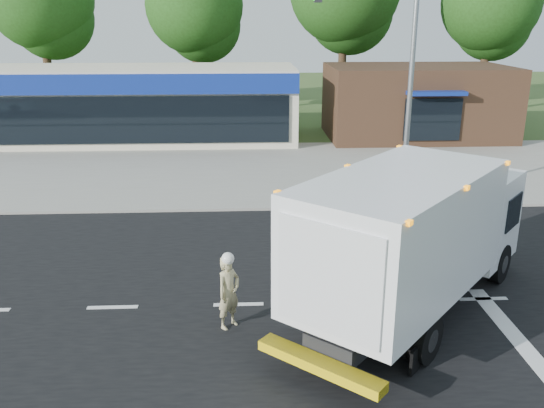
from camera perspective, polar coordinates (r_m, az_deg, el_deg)
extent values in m
plane|color=#385123|center=(14.35, 8.90, -9.59)|extent=(120.00, 120.00, 0.00)
cube|color=black|center=(14.35, 8.90, -9.57)|extent=(60.00, 14.00, 0.02)
cube|color=gray|center=(21.82, 4.72, 0.55)|extent=(60.00, 2.40, 0.12)
cube|color=gray|center=(27.38, 3.18, 4.11)|extent=(60.00, 9.00, 0.02)
cube|color=silver|center=(14.43, -15.52, -9.83)|extent=(1.20, 0.15, 0.01)
cube|color=silver|center=(14.07, -3.34, -9.90)|extent=(1.20, 0.15, 0.01)
cube|color=silver|center=(14.34, 8.90, -9.53)|extent=(1.20, 0.15, 0.01)
cube|color=silver|center=(15.21, 20.18, -8.80)|extent=(1.20, 0.15, 0.01)
cube|color=silver|center=(12.88, 25.33, -14.66)|extent=(0.40, 7.00, 0.01)
cube|color=black|center=(13.01, 12.01, -9.10)|extent=(4.36, 4.78, 0.38)
cube|color=white|center=(15.96, 18.45, -0.90)|extent=(3.17, 3.15, 2.27)
cube|color=black|center=(16.83, 19.75, 0.70)|extent=(1.65, 1.47, 0.97)
cube|color=white|center=(12.40, 12.46, -2.87)|extent=(5.50, 5.77, 2.54)
cube|color=silver|center=(10.21, 5.58, -7.51)|extent=(1.67, 1.47, 2.05)
cube|color=yellow|center=(10.87, 4.74, -15.59)|extent=(2.20, 1.99, 0.19)
cube|color=orange|center=(12.02, 12.86, 2.67)|extent=(5.39, 5.64, 0.09)
cylinder|color=black|center=(16.74, 14.84, -3.90)|extent=(0.93, 0.99, 1.04)
cylinder|color=black|center=(16.12, 21.52, -5.46)|extent=(0.93, 0.99, 1.04)
cylinder|color=black|center=(12.98, 6.09, -10.03)|extent=(0.93, 0.99, 1.04)
cylinder|color=black|center=(12.13, 14.94, -12.74)|extent=(0.93, 0.99, 1.04)
imported|color=tan|center=(12.81, -4.31, -8.74)|extent=(0.71, 0.72, 1.68)
sphere|color=white|center=(12.47, -4.40, -5.42)|extent=(0.28, 0.28, 0.28)
cube|color=beige|center=(33.34, -13.66, 9.63)|extent=(18.00, 6.00, 4.00)
cube|color=navy|center=(30.20, -14.91, 11.39)|extent=(18.00, 0.30, 1.00)
cube|color=black|center=(30.44, -14.64, 8.03)|extent=(17.00, 0.12, 2.40)
cube|color=#382316|center=(34.18, 14.12, 9.80)|extent=(10.00, 6.00, 4.00)
cube|color=navy|center=(31.14, 15.87, 10.57)|extent=(3.00, 1.20, 0.20)
cube|color=black|center=(31.38, 15.62, 8.05)|extent=(3.00, 0.12, 2.20)
cylinder|color=gray|center=(21.01, 13.49, 10.46)|extent=(0.18, 0.18, 8.00)
cylinder|color=#332114|center=(42.63, -21.37, 12.94)|extent=(0.56, 0.56, 7.35)
sphere|color=#1E4212|center=(42.85, -20.95, 16.83)|extent=(5.46, 5.46, 5.46)
cylinder|color=#332114|center=(40.68, -7.48, 13.45)|extent=(0.56, 0.56, 6.86)
sphere|color=#1E4212|center=(40.56, -7.72, 18.98)|extent=(6.47, 6.47, 6.47)
sphere|color=#1E4212|center=(41.02, -6.85, 17.22)|extent=(5.10, 5.10, 5.10)
cylinder|color=#332114|center=(41.08, 6.98, 14.20)|extent=(0.56, 0.56, 7.84)
sphere|color=#1E4212|center=(41.57, 7.74, 18.39)|extent=(5.82, 5.82, 5.82)
cylinder|color=#332114|center=(43.88, 20.28, 12.94)|extent=(0.56, 0.56, 7.00)
sphere|color=#1E4212|center=(43.78, 20.88, 18.14)|extent=(6.60, 6.60, 6.60)
sphere|color=#1E4212|center=(44.43, 21.04, 16.42)|extent=(5.20, 5.20, 5.20)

